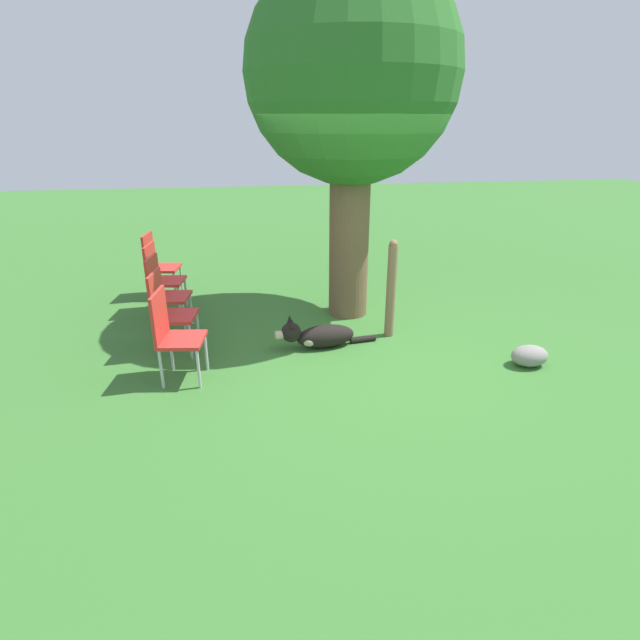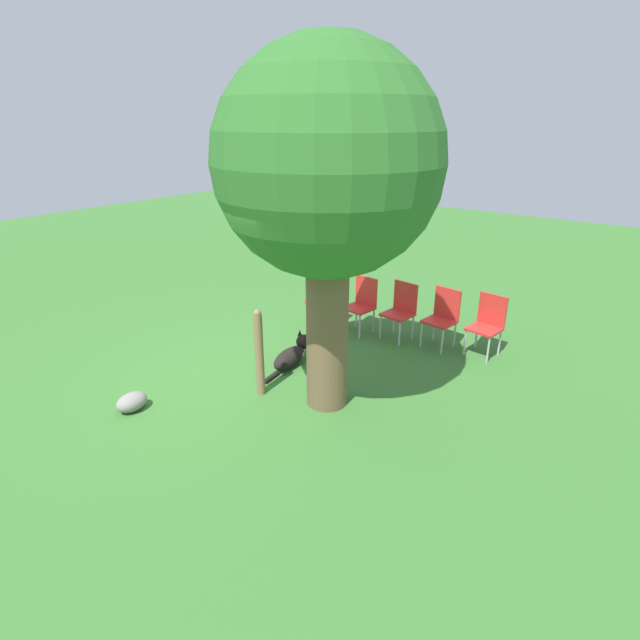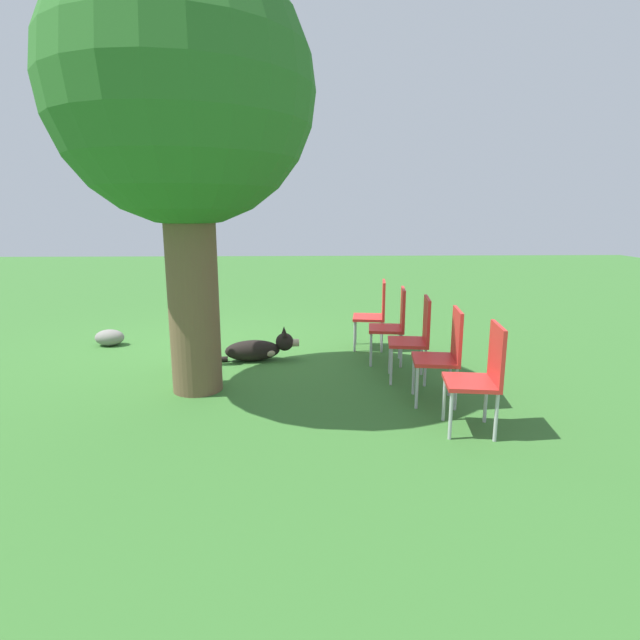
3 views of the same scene
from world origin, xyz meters
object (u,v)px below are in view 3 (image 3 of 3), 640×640
object	(u,v)px
red_chair_4	(482,372)
red_chair_1	(394,321)
fence_post	(181,318)
red_chair_2	(416,334)
red_chair_0	(375,311)
oak_tree	(182,98)
dog	(260,349)
red_chair_3	(445,350)

from	to	relation	value
red_chair_4	red_chair_1	bearing A→B (deg)	-71.15
red_chair_1	red_chair_4	distance (m)	2.03
fence_post	red_chair_2	bearing A→B (deg)	167.38
fence_post	red_chair_0	size ratio (longest dim) A/B	1.27
oak_tree	red_chair_0	distance (m)	3.50
dog	red_chair_3	xyz separation A→B (m)	(-1.91, 1.48, 0.38)
red_chair_1	red_chair_3	size ratio (longest dim) A/B	1.00
oak_tree	red_chair_4	world-z (taller)	oak_tree
red_chair_2	oak_tree	bearing A→B (deg)	13.33
red_chair_0	red_chair_4	world-z (taller)	same
fence_post	red_chair_0	world-z (taller)	fence_post
oak_tree	red_chair_3	size ratio (longest dim) A/B	4.50
oak_tree	dog	xyz separation A→B (m)	(-0.56, -1.03, -2.72)
oak_tree	fence_post	size ratio (longest dim) A/B	3.54
fence_post	red_chair_1	xyz separation A→B (m)	(-2.56, -0.06, -0.07)
dog	red_chair_4	bearing A→B (deg)	-53.38
red_chair_1	fence_post	bearing A→B (deg)	9.35
red_chair_1	red_chair_4	world-z (taller)	same
dog	red_chair_1	size ratio (longest dim) A/B	1.29
oak_tree	red_chair_3	distance (m)	3.43
red_chair_0	red_chair_3	distance (m)	2.03
red_chair_1	oak_tree	bearing A→B (deg)	29.70
fence_post	red_chair_2	size ratio (longest dim) A/B	1.27
red_chair_1	red_chair_2	bearing A→B (deg)	108.85
fence_post	red_chair_2	xyz separation A→B (m)	(-2.68, 0.60, -0.07)
red_chair_1	red_chair_0	bearing A→B (deg)	-71.15
oak_tree	red_chair_2	world-z (taller)	oak_tree
dog	red_chair_0	size ratio (longest dim) A/B	1.29
red_chair_0	red_chair_1	bearing A→B (deg)	108.85
red_chair_3	fence_post	bearing A→B (deg)	-16.25
oak_tree	fence_post	bearing A→B (deg)	-67.43
fence_post	red_chair_4	bearing A→B (deg)	146.75
red_chair_0	red_chair_3	bearing A→B (deg)	108.85
red_chair_3	red_chair_4	world-z (taller)	same
fence_post	red_chair_4	world-z (taller)	fence_post
oak_tree	dog	distance (m)	2.97
red_chair_4	red_chair_3	bearing A→B (deg)	-71.15
oak_tree	red_chair_4	size ratio (longest dim) A/B	4.50
dog	fence_post	size ratio (longest dim) A/B	1.02
fence_post	red_chair_1	distance (m)	2.56
red_chair_0	fence_post	bearing A→B (deg)	24.59
dog	red_chair_2	xyz separation A→B (m)	(-1.78, 0.81, 0.38)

